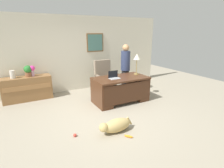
{
  "coord_description": "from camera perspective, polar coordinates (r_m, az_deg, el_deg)",
  "views": [
    {
      "loc": [
        -2.03,
        -3.84,
        2.14
      ],
      "look_at": [
        0.22,
        0.3,
        0.75
      ],
      "focal_mm": 28.52,
      "sensor_mm": 36.0,
      "label": 1
    }
  ],
  "objects": [
    {
      "name": "ground_plane",
      "position": [
        4.84,
        -0.6,
        -9.8
      ],
      "size": [
        12.0,
        12.0,
        0.0
      ],
      "primitive_type": "plane",
      "color": "#9E937F"
    },
    {
      "name": "back_wall",
      "position": [
        6.79,
        -11.05,
        9.5
      ],
      "size": [
        7.0,
        0.16,
        2.7
      ],
      "color": "beige",
      "rests_on": "ground_plane"
    },
    {
      "name": "desk",
      "position": [
        5.56,
        2.87,
        -1.55
      ],
      "size": [
        1.67,
        0.9,
        0.79
      ],
      "color": "#4C2B19",
      "rests_on": "ground_plane"
    },
    {
      "name": "credenza",
      "position": [
        6.34,
        -25.46,
        -1.28
      ],
      "size": [
        1.47,
        0.5,
        0.77
      ],
      "color": "olive",
      "rests_on": "ground_plane"
    },
    {
      "name": "armchair",
      "position": [
        6.36,
        -2.45,
        1.62
      ],
      "size": [
        0.6,
        0.59,
        1.17
      ],
      "color": "gray",
      "rests_on": "ground_plane"
    },
    {
      "name": "person_standing",
      "position": [
        6.31,
        4.3,
        5.04
      ],
      "size": [
        0.32,
        0.32,
        1.73
      ],
      "color": "#262323",
      "rests_on": "ground_plane"
    },
    {
      "name": "dog_lying",
      "position": [
        4.02,
        1.17,
        -13.14
      ],
      "size": [
        0.84,
        0.32,
        0.3
      ],
      "color": "tan",
      "rests_on": "ground_plane"
    },
    {
      "name": "laptop",
      "position": [
        5.34,
        0.64,
        2.4
      ],
      "size": [
        0.32,
        0.22,
        0.23
      ],
      "color": "#B2B5BA",
      "rests_on": "desk"
    },
    {
      "name": "desk_lamp",
      "position": [
        5.81,
        7.98,
        8.23
      ],
      "size": [
        0.22,
        0.22,
        0.67
      ],
      "color": "#9E8447",
      "rests_on": "desk"
    },
    {
      "name": "vase_with_flowers",
      "position": [
        6.21,
        -24.2,
        4.23
      ],
      "size": [
        0.17,
        0.17,
        0.34
      ],
      "color": "#C596B4",
      "rests_on": "credenza"
    },
    {
      "name": "vase_empty",
      "position": [
        6.22,
        -29.3,
        2.7
      ],
      "size": [
        0.15,
        0.15,
        0.24
      ],
      "primitive_type": "cylinder",
      "color": "silver",
      "rests_on": "credenza"
    },
    {
      "name": "potted_plant",
      "position": [
        6.21,
        -25.35,
        3.94
      ],
      "size": [
        0.24,
        0.24,
        0.36
      ],
      "color": "brown",
      "rests_on": "credenza"
    },
    {
      "name": "dog_toy_ball",
      "position": [
        3.99,
        -11.8,
        -15.76
      ],
      "size": [
        0.07,
        0.07,
        0.07
      ],
      "primitive_type": "sphere",
      "color": "#E53F33",
      "rests_on": "ground_plane"
    },
    {
      "name": "dog_toy_bone",
      "position": [
        3.91,
        5.31,
        -16.34
      ],
      "size": [
        0.16,
        0.18,
        0.05
      ],
      "primitive_type": "ellipsoid",
      "rotation": [
        0.0,
        0.0,
        5.4
      ],
      "color": "orange",
      "rests_on": "ground_plane"
    }
  ]
}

